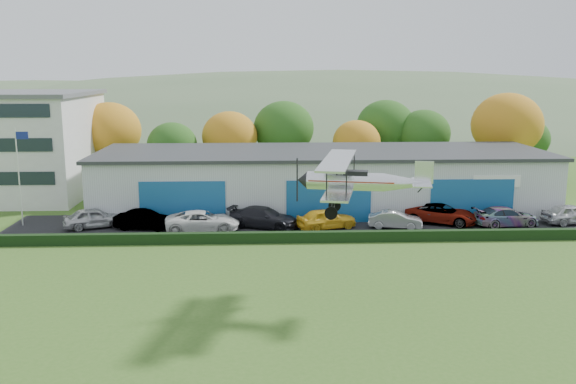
{
  "coord_description": "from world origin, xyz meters",
  "views": [
    {
      "loc": [
        -0.48,
        -27.66,
        12.48
      ],
      "look_at": [
        1.1,
        9.38,
        5.14
      ],
      "focal_mm": 38.51,
      "sensor_mm": 36.0,
      "label": 1
    }
  ],
  "objects_px": {
    "car_8": "(571,214)",
    "biplane": "(357,180)",
    "hangar": "(322,179)",
    "car_4": "(326,219)",
    "car_0": "(94,218)",
    "car_5": "(395,220)",
    "car_3": "(264,217)",
    "car_1": "(144,220)",
    "car_2": "(203,221)",
    "car_7": "(506,216)",
    "flagpole": "(20,168)",
    "car_6": "(441,214)"
  },
  "relations": [
    {
      "from": "flagpole",
      "to": "car_1",
      "type": "xyz_separation_m",
      "value": [
        10.04,
        -1.65,
        -3.96
      ]
    },
    {
      "from": "car_5",
      "to": "car_0",
      "type": "bearing_deg",
      "value": 99.67
    },
    {
      "from": "car_8",
      "to": "car_5",
      "type": "bearing_deg",
      "value": 83.46
    },
    {
      "from": "hangar",
      "to": "car_4",
      "type": "distance_m",
      "value": 8.27
    },
    {
      "from": "car_1",
      "to": "car_6",
      "type": "height_order",
      "value": "car_6"
    },
    {
      "from": "flagpole",
      "to": "car_1",
      "type": "bearing_deg",
      "value": -9.33
    },
    {
      "from": "car_4",
      "to": "car_8",
      "type": "distance_m",
      "value": 20.33
    },
    {
      "from": "hangar",
      "to": "car_1",
      "type": "xyz_separation_m",
      "value": [
        -14.85,
        -7.63,
        -1.83
      ]
    },
    {
      "from": "car_5",
      "to": "car_8",
      "type": "xyz_separation_m",
      "value": [
        14.79,
        0.86,
        0.12
      ]
    },
    {
      "from": "car_5",
      "to": "biplane",
      "type": "height_order",
      "value": "biplane"
    },
    {
      "from": "biplane",
      "to": "car_2",
      "type": "bearing_deg",
      "value": 135.33
    },
    {
      "from": "car_5",
      "to": "biplane",
      "type": "relative_size",
      "value": 0.51
    },
    {
      "from": "car_3",
      "to": "car_7",
      "type": "xyz_separation_m",
      "value": [
        19.66,
        -0.28,
        -0.05
      ]
    },
    {
      "from": "car_1",
      "to": "car_2",
      "type": "bearing_deg",
      "value": -90.35
    },
    {
      "from": "car_7",
      "to": "car_8",
      "type": "xyz_separation_m",
      "value": [
        5.63,
        0.45,
        0.05
      ]
    },
    {
      "from": "car_3",
      "to": "car_1",
      "type": "bearing_deg",
      "value": 112.59
    },
    {
      "from": "car_3",
      "to": "car_8",
      "type": "bearing_deg",
      "value": -68.16
    },
    {
      "from": "car_2",
      "to": "hangar",
      "type": "bearing_deg",
      "value": -54.99
    },
    {
      "from": "car_4",
      "to": "car_7",
      "type": "height_order",
      "value": "car_4"
    },
    {
      "from": "car_0",
      "to": "biplane",
      "type": "bearing_deg",
      "value": -151.78
    },
    {
      "from": "car_8",
      "to": "car_7",
      "type": "bearing_deg",
      "value": 84.65
    },
    {
      "from": "car_4",
      "to": "car_8",
      "type": "height_order",
      "value": "car_8"
    },
    {
      "from": "car_3",
      "to": "car_7",
      "type": "height_order",
      "value": "car_3"
    },
    {
      "from": "car_2",
      "to": "car_6",
      "type": "distance_m",
      "value": 19.52
    },
    {
      "from": "car_6",
      "to": "biplane",
      "type": "height_order",
      "value": "biplane"
    },
    {
      "from": "car_2",
      "to": "car_5",
      "type": "height_order",
      "value": "car_2"
    },
    {
      "from": "car_1",
      "to": "car_8",
      "type": "relative_size",
      "value": 0.97
    },
    {
      "from": "car_0",
      "to": "car_5",
      "type": "height_order",
      "value": "car_0"
    },
    {
      "from": "hangar",
      "to": "flagpole",
      "type": "relative_size",
      "value": 5.08
    },
    {
      "from": "hangar",
      "to": "car_4",
      "type": "xyz_separation_m",
      "value": [
        -0.4,
        -8.07,
        -1.79
      ]
    },
    {
      "from": "flagpole",
      "to": "car_5",
      "type": "height_order",
      "value": "flagpole"
    },
    {
      "from": "flagpole",
      "to": "car_5",
      "type": "bearing_deg",
      "value": -4.13
    },
    {
      "from": "flagpole",
      "to": "car_5",
      "type": "distance_m",
      "value": 30.36
    },
    {
      "from": "car_0",
      "to": "car_3",
      "type": "distance_m",
      "value": 13.57
    },
    {
      "from": "flagpole",
      "to": "car_6",
      "type": "bearing_deg",
      "value": -1.24
    },
    {
      "from": "hangar",
      "to": "car_2",
      "type": "distance_m",
      "value": 13.31
    },
    {
      "from": "car_0",
      "to": "car_8",
      "type": "distance_m",
      "value": 38.86
    },
    {
      "from": "car_1",
      "to": "car_5",
      "type": "distance_m",
      "value": 19.98
    },
    {
      "from": "flagpole",
      "to": "car_8",
      "type": "height_order",
      "value": "flagpole"
    },
    {
      "from": "car_3",
      "to": "car_6",
      "type": "xyz_separation_m",
      "value": [
        14.65,
        0.73,
        -0.02
      ]
    },
    {
      "from": "car_5",
      "to": "car_2",
      "type": "bearing_deg",
      "value": 103.32
    },
    {
      "from": "car_1",
      "to": "car_5",
      "type": "height_order",
      "value": "car_1"
    },
    {
      "from": "car_3",
      "to": "car_5",
      "type": "relative_size",
      "value": 1.33
    },
    {
      "from": "car_1",
      "to": "car_5",
      "type": "relative_size",
      "value": 1.1
    },
    {
      "from": "car_8",
      "to": "biplane",
      "type": "xyz_separation_m",
      "value": [
        -20.32,
        -16.13,
        5.86
      ]
    },
    {
      "from": "car_3",
      "to": "biplane",
      "type": "height_order",
      "value": "biplane"
    },
    {
      "from": "car_6",
      "to": "car_7",
      "type": "xyz_separation_m",
      "value": [
        5.01,
        -1.01,
        -0.03
      ]
    },
    {
      "from": "hangar",
      "to": "car_2",
      "type": "bearing_deg",
      "value": -140.54
    },
    {
      "from": "hangar",
      "to": "car_6",
      "type": "relative_size",
      "value": 7.01
    },
    {
      "from": "car_6",
      "to": "car_1",
      "type": "bearing_deg",
      "value": 117.15
    }
  ]
}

